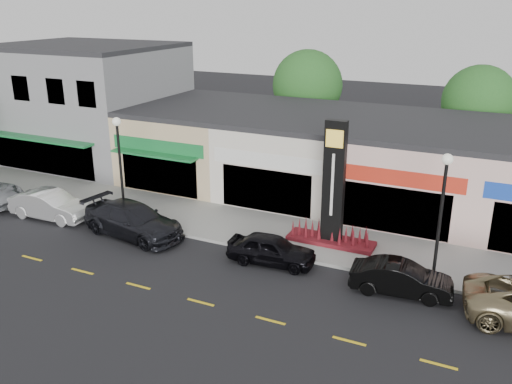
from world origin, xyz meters
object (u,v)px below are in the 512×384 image
car_dark_sedan (133,220)px  lamp_east_near (442,206)px  pylon_sign (333,201)px  car_black_conv (401,279)px  car_black_sedan (272,249)px  car_white_van (51,205)px  lamp_west_near (120,158)px

car_dark_sedan → lamp_east_near: bearing=-76.0°
pylon_sign → car_black_conv: (3.94, -3.13, -1.61)m
lamp_east_near → pylon_sign: (-5.00, 1.70, -1.20)m
pylon_sign → car_black_sedan: (-1.85, -2.92, -1.60)m
pylon_sign → car_black_conv: size_ratio=1.49×
car_dark_sedan → car_black_conv: bearing=-81.7°
lamp_east_near → pylon_sign: size_ratio=0.91×
car_dark_sedan → car_black_conv: car_dark_sedan is taller
car_white_van → car_black_sedan: size_ratio=1.16×
car_white_van → car_dark_sedan: 5.43m
car_black_sedan → car_black_conv: (5.79, -0.22, -0.01)m
pylon_sign → car_dark_sedan: size_ratio=1.06×
car_dark_sedan → car_black_sedan: 7.50m
car_white_van → car_black_conv: (18.72, 0.01, -0.10)m
car_white_van → car_dark_sedan: car_dark_sedan is taller
pylon_sign → car_dark_sedan: bearing=-161.8°
lamp_west_near → car_white_van: (-3.78, -1.45, -2.71)m
lamp_west_near → car_black_sedan: lamp_west_near is taller
car_white_van → car_dark_sedan: (5.43, 0.07, 0.05)m
lamp_west_near → lamp_east_near: size_ratio=1.00×
lamp_east_near → car_black_conv: lamp_east_near is taller
lamp_east_near → car_black_conv: size_ratio=1.35×
car_dark_sedan → car_white_van: bearing=99.3°
lamp_east_near → pylon_sign: bearing=161.3°
pylon_sign → car_black_sedan: bearing=-122.3°
car_white_van → car_black_sedan: car_white_van is taller
car_black_sedan → pylon_sign: bearing=-36.9°
lamp_east_near → car_dark_sedan: lamp_east_near is taller
car_black_sedan → lamp_west_near: bearing=77.8°
car_black_conv → lamp_east_near: bearing=-42.2°
lamp_west_near → car_black_sedan: 9.65m
car_dark_sedan → car_black_conv: 13.29m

